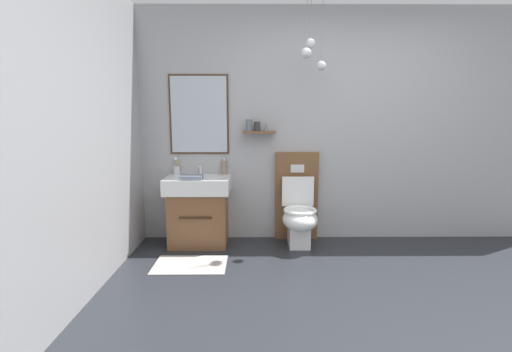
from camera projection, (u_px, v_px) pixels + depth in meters
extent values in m
cube|color=#23262B|center=(412.00, 339.00, 2.34)|extent=(6.04, 5.18, 0.10)
cube|color=#A8A8AA|center=(346.00, 126.00, 4.03)|extent=(4.84, 0.12, 2.56)
cube|color=#4C301E|center=(199.00, 115.00, 3.93)|extent=(0.65, 0.02, 0.87)
cube|color=silver|center=(199.00, 115.00, 3.92)|extent=(0.61, 0.01, 0.83)
cube|color=brown|center=(259.00, 132.00, 3.89)|extent=(0.36, 0.14, 0.02)
cylinder|color=slate|center=(249.00, 125.00, 3.87)|extent=(0.07, 0.07, 0.13)
cylinder|color=#333338|center=(257.00, 126.00, 3.89)|extent=(0.07, 0.07, 0.10)
cone|color=slate|center=(266.00, 127.00, 3.87)|extent=(0.06, 0.06, 0.10)
cylinder|color=gray|center=(311.00, 17.00, 3.51)|extent=(0.01, 0.01, 0.40)
sphere|color=silver|center=(310.00, 44.00, 3.55)|extent=(0.10, 0.10, 0.10)
cylinder|color=gray|center=(322.00, 28.00, 3.54)|extent=(0.01, 0.01, 0.62)
sphere|color=silver|center=(321.00, 66.00, 3.60)|extent=(0.10, 0.10, 0.10)
cylinder|color=gray|center=(307.00, 21.00, 3.47)|extent=(0.01, 0.01, 0.50)
sphere|color=silver|center=(306.00, 53.00, 3.51)|extent=(0.10, 0.10, 0.10)
cube|color=#A8A8AA|center=(31.00, 135.00, 2.11)|extent=(0.12, 3.98, 2.56)
cube|color=#9E9993|center=(190.00, 265.00, 3.37)|extent=(0.68, 0.44, 0.01)
cube|color=brown|center=(199.00, 218.00, 3.92)|extent=(0.61, 0.45, 0.58)
cube|color=#342214|center=(195.00, 218.00, 3.67)|extent=(0.34, 0.01, 0.02)
cube|color=white|center=(198.00, 185.00, 3.85)|extent=(0.69, 0.50, 0.17)
cube|color=silver|center=(197.00, 179.00, 3.81)|extent=(0.43, 0.27, 0.03)
cylinder|color=silver|center=(200.00, 169.00, 4.03)|extent=(0.03, 0.03, 0.11)
cylinder|color=silver|center=(200.00, 166.00, 3.96)|extent=(0.02, 0.11, 0.02)
cube|color=brown|center=(296.00, 196.00, 4.08)|extent=(0.48, 0.10, 1.00)
cube|color=silver|center=(297.00, 169.00, 3.97)|extent=(0.15, 0.01, 0.09)
cube|color=white|center=(299.00, 231.00, 3.87)|extent=(0.22, 0.30, 0.34)
ellipsoid|color=white|center=(300.00, 219.00, 3.77)|extent=(0.37, 0.46, 0.24)
torus|color=white|center=(300.00, 211.00, 3.75)|extent=(0.35, 0.35, 0.04)
cube|color=white|center=(298.00, 191.00, 3.94)|extent=(0.35, 0.03, 0.33)
cylinder|color=silver|center=(177.00, 170.00, 4.00)|extent=(0.07, 0.07, 0.09)
cylinder|color=yellow|center=(178.00, 166.00, 3.99)|extent=(0.02, 0.02, 0.16)
cube|color=white|center=(177.00, 158.00, 3.98)|extent=(0.01, 0.02, 0.03)
cylinder|color=purple|center=(176.00, 166.00, 4.00)|extent=(0.01, 0.03, 0.16)
cube|color=white|center=(175.00, 159.00, 3.98)|extent=(0.01, 0.02, 0.03)
cylinder|color=yellow|center=(176.00, 166.00, 3.98)|extent=(0.02, 0.02, 0.16)
cube|color=white|center=(176.00, 159.00, 3.97)|extent=(0.01, 0.02, 0.03)
cylinder|color=gray|center=(224.00, 168.00, 4.01)|extent=(0.06, 0.06, 0.15)
cylinder|color=silver|center=(224.00, 159.00, 3.99)|extent=(0.02, 0.02, 0.04)
cube|color=gray|center=(192.00, 177.00, 3.69)|extent=(0.22, 0.16, 0.04)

